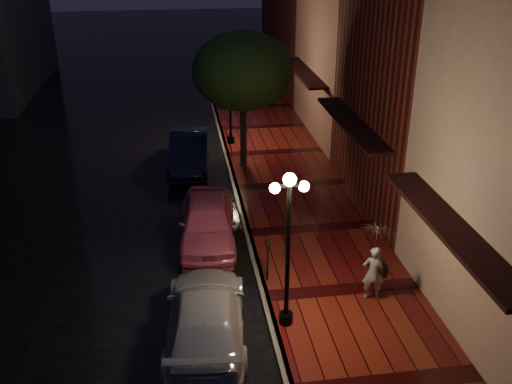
{
  "coord_description": "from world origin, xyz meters",
  "views": [
    {
      "loc": [
        -2.2,
        -17.0,
        9.7
      ],
      "look_at": [
        0.36,
        0.57,
        1.4
      ],
      "focal_mm": 40.0,
      "sensor_mm": 36.0,
      "label": 1
    }
  ],
  "objects_px": {
    "pink_car": "(207,222)",
    "streetlamp_near": "(288,242)",
    "silver_car": "(206,317)",
    "woman_with_umbrella": "(375,251)",
    "navy_car": "(189,151)",
    "streetlamp_far": "(230,93)",
    "parking_meter": "(268,255)",
    "street_tree": "(243,73)"
  },
  "relations": [
    {
      "from": "silver_car",
      "to": "navy_car",
      "type": "bearing_deg",
      "value": -85.26
    },
    {
      "from": "street_tree",
      "to": "pink_car",
      "type": "distance_m",
      "value": 7.35
    },
    {
      "from": "streetlamp_far",
      "to": "street_tree",
      "type": "distance_m",
      "value": 3.44
    },
    {
      "from": "streetlamp_near",
      "to": "pink_car",
      "type": "xyz_separation_m",
      "value": [
        -1.73,
        4.82,
        -1.83
      ]
    },
    {
      "from": "pink_car",
      "to": "woman_with_umbrella",
      "type": "relative_size",
      "value": 1.97
    },
    {
      "from": "streetlamp_near",
      "to": "woman_with_umbrella",
      "type": "relative_size",
      "value": 1.87
    },
    {
      "from": "pink_car",
      "to": "woman_with_umbrella",
      "type": "height_order",
      "value": "woman_with_umbrella"
    },
    {
      "from": "streetlamp_far",
      "to": "silver_car",
      "type": "distance_m",
      "value": 14.5
    },
    {
      "from": "silver_car",
      "to": "parking_meter",
      "type": "distance_m",
      "value": 3.04
    },
    {
      "from": "navy_car",
      "to": "woman_with_umbrella",
      "type": "height_order",
      "value": "woman_with_umbrella"
    },
    {
      "from": "silver_car",
      "to": "streetlamp_near",
      "type": "bearing_deg",
      "value": -169.09
    },
    {
      "from": "streetlamp_far",
      "to": "navy_car",
      "type": "relative_size",
      "value": 0.92
    },
    {
      "from": "navy_car",
      "to": "woman_with_umbrella",
      "type": "xyz_separation_m",
      "value": [
        4.68,
        -10.79,
        0.9
      ]
    },
    {
      "from": "streetlamp_far",
      "to": "parking_meter",
      "type": "xyz_separation_m",
      "value": [
        -0.15,
        -11.92,
        -1.6
      ]
    },
    {
      "from": "streetlamp_near",
      "to": "navy_car",
      "type": "bearing_deg",
      "value": 100.25
    },
    {
      "from": "woman_with_umbrella",
      "to": "streetlamp_near",
      "type": "bearing_deg",
      "value": 26.9
    },
    {
      "from": "street_tree",
      "to": "silver_car",
      "type": "relative_size",
      "value": 1.17
    },
    {
      "from": "streetlamp_near",
      "to": "street_tree",
      "type": "distance_m",
      "value": 11.12
    },
    {
      "from": "streetlamp_near",
      "to": "silver_car",
      "type": "xyz_separation_m",
      "value": [
        -2.12,
        -0.22,
        -1.88
      ]
    },
    {
      "from": "navy_car",
      "to": "woman_with_umbrella",
      "type": "relative_size",
      "value": 2.04
    },
    {
      "from": "streetlamp_near",
      "to": "parking_meter",
      "type": "bearing_deg",
      "value": 94.23
    },
    {
      "from": "streetlamp_near",
      "to": "street_tree",
      "type": "relative_size",
      "value": 0.74
    },
    {
      "from": "silver_car",
      "to": "woman_with_umbrella",
      "type": "bearing_deg",
      "value": -163.44
    },
    {
      "from": "streetlamp_far",
      "to": "pink_car",
      "type": "bearing_deg",
      "value": -100.7
    },
    {
      "from": "navy_car",
      "to": "street_tree",
      "type": "bearing_deg",
      "value": -8.41
    },
    {
      "from": "streetlamp_near",
      "to": "navy_car",
      "type": "height_order",
      "value": "streetlamp_near"
    },
    {
      "from": "pink_car",
      "to": "silver_car",
      "type": "height_order",
      "value": "pink_car"
    },
    {
      "from": "streetlamp_far",
      "to": "navy_car",
      "type": "bearing_deg",
      "value": -130.29
    },
    {
      "from": "streetlamp_far",
      "to": "parking_meter",
      "type": "height_order",
      "value": "streetlamp_far"
    },
    {
      "from": "woman_with_umbrella",
      "to": "silver_car",
      "type": "bearing_deg",
      "value": 22.44
    },
    {
      "from": "streetlamp_near",
      "to": "parking_meter",
      "type": "xyz_separation_m",
      "value": [
        -0.15,
        2.08,
        -1.6
      ]
    },
    {
      "from": "navy_car",
      "to": "silver_car",
      "type": "height_order",
      "value": "navy_car"
    },
    {
      "from": "silver_car",
      "to": "woman_with_umbrella",
      "type": "xyz_separation_m",
      "value": [
        4.72,
        0.97,
        0.96
      ]
    },
    {
      "from": "street_tree",
      "to": "streetlamp_far",
      "type": "bearing_deg",
      "value": 94.91
    },
    {
      "from": "streetlamp_far",
      "to": "street_tree",
      "type": "bearing_deg",
      "value": -85.09
    },
    {
      "from": "silver_car",
      "to": "pink_car",
      "type": "bearing_deg",
      "value": -89.46
    },
    {
      "from": "streetlamp_far",
      "to": "streetlamp_near",
      "type": "bearing_deg",
      "value": -90.0
    },
    {
      "from": "street_tree",
      "to": "silver_car",
      "type": "distance_m",
      "value": 11.99
    },
    {
      "from": "streetlamp_near",
      "to": "silver_car",
      "type": "bearing_deg",
      "value": -174.0
    },
    {
      "from": "streetlamp_near",
      "to": "silver_car",
      "type": "distance_m",
      "value": 2.84
    },
    {
      "from": "street_tree",
      "to": "navy_car",
      "type": "relative_size",
      "value": 1.23
    },
    {
      "from": "pink_car",
      "to": "streetlamp_near",
      "type": "bearing_deg",
      "value": -66.09
    }
  ]
}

